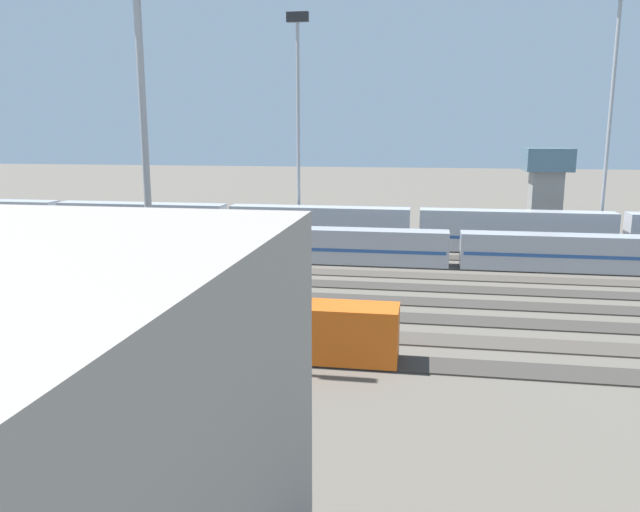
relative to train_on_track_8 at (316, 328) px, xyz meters
name	(u,v)px	position (x,y,z in m)	size (l,w,h in m)	color
ground_plane	(266,282)	(8.54, -20.00, -2.16)	(400.00, 400.00, 0.00)	#60594F
track_bed_0	(305,245)	(8.54, -40.00, -2.10)	(140.00, 2.80, 0.12)	#3D3833
track_bed_1	(297,253)	(8.54, -35.00, -2.10)	(140.00, 2.80, 0.12)	#3D3833
track_bed_2	(288,261)	(8.54, -30.00, -2.10)	(140.00, 2.80, 0.12)	#4C443D
track_bed_3	(278,270)	(8.54, -25.00, -2.10)	(140.00, 2.80, 0.12)	#4C443D
track_bed_4	(266,281)	(8.54, -20.00, -2.10)	(140.00, 2.80, 0.12)	#3D3833
track_bed_5	(252,294)	(8.54, -15.00, -2.10)	(140.00, 2.80, 0.12)	#3D3833
track_bed_6	(235,310)	(8.54, -10.00, -2.10)	(140.00, 2.80, 0.12)	#3D3833
track_bed_7	(216,328)	(8.54, -5.00, -2.10)	(140.00, 2.80, 0.12)	#4C443D
track_bed_8	(191,351)	(8.54, 0.00, -2.10)	(140.00, 2.80, 0.12)	#3D3833
train_on_track_8	(316,328)	(0.00, 0.00, 0.00)	(10.00, 3.00, 5.00)	#D85914
train_on_track_0	(319,226)	(6.65, -40.00, 0.44)	(119.80, 3.06, 5.00)	#B7BABF
train_on_track_2	(434,248)	(-7.78, -30.00, -0.09)	(90.60, 3.06, 4.40)	#285193
light_mast_0	(298,100)	(9.93, -43.11, 16.27)	(2.80, 0.70, 29.23)	#9EA0A5
light_mast_1	(143,119)	(10.06, 2.12, 13.12)	(2.80, 0.70, 23.47)	#9EA0A5
light_mast_2	(613,90)	(-28.13, -43.23, 17.17)	(2.80, 0.70, 30.89)	#9EA0A5
control_tower	(546,186)	(-22.59, -50.14, 5.10)	(6.00, 6.00, 12.33)	gray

